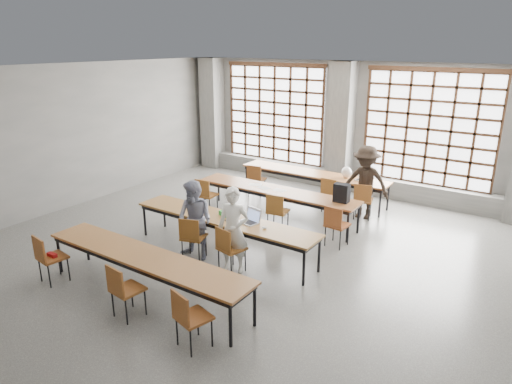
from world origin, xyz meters
TOP-DOWN VIEW (x-y plane):
  - floor at (0.00, 0.00)m, footprint 11.00×11.00m
  - ceiling at (0.00, 0.00)m, footprint 11.00×11.00m
  - wall_back at (0.00, 5.50)m, footprint 10.00×0.00m
  - wall_left at (-5.00, 0.00)m, footprint 0.00×11.00m
  - column_left at (-4.50, 5.22)m, footprint 0.60×0.55m
  - column_mid at (0.00, 5.22)m, footprint 0.60×0.55m
  - window_left at (-2.25, 5.42)m, footprint 3.32×0.12m
  - window_right at (2.25, 5.42)m, footprint 3.32×0.12m
  - sill_ledge at (0.00, 5.30)m, footprint 9.80×0.35m
  - desk_row_a at (-0.17, 3.99)m, footprint 4.00×0.70m
  - desk_row_b at (-0.23, 2.24)m, footprint 4.00×0.70m
  - desk_row_c at (-0.14, 0.16)m, footprint 4.00×0.70m
  - desk_row_d at (-0.18, -1.85)m, footprint 4.00×0.70m
  - chair_back_left at (-1.55, 3.36)m, footprint 0.50×0.50m
  - chair_back_mid at (0.63, 3.36)m, footprint 0.43×0.44m
  - chair_back_right at (1.45, 3.36)m, footprint 0.51×0.51m
  - chair_mid_left at (-1.83, 1.61)m, footprint 0.46×0.47m
  - chair_mid_centre at (0.18, 1.61)m, footprint 0.48×0.48m
  - chair_mid_right at (1.56, 1.61)m, footprint 0.45×0.46m
  - chair_front_left at (-0.42, -0.46)m, footprint 0.53×0.53m
  - chair_front_right at (0.44, -0.46)m, footprint 0.50×0.50m
  - chair_near_left at (-1.89, -2.47)m, footprint 0.47×0.48m
  - chair_near_mid at (0.01, -2.48)m, footprint 0.46×0.47m
  - chair_near_right at (1.30, -2.47)m, footprint 0.52×0.52m
  - student_male at (0.46, -0.34)m, footprint 0.67×0.54m
  - student_female at (-0.44, -0.34)m, footprint 0.75×0.59m
  - student_back at (1.43, 3.49)m, footprint 1.17×0.74m
  - laptop_front at (0.42, 0.27)m, footprint 0.41×0.37m
  - laptop_back at (1.19, 4.10)m, footprint 0.39×0.34m
  - mouse at (0.81, 0.14)m, footprint 0.11×0.08m
  - green_box at (-0.19, 0.24)m, footprint 0.26×0.15m
  - phone at (0.04, 0.06)m, footprint 0.14×0.08m
  - paper_sheet_a at (-0.83, 2.29)m, footprint 0.36×0.32m
  - paper_sheet_b at (-0.53, 2.19)m, footprint 0.34×0.27m
  - paper_sheet_c at (-0.13, 2.24)m, footprint 0.30×0.22m
  - backpack at (1.37, 2.29)m, footprint 0.32×0.21m
  - plastic_bag at (0.73, 4.04)m, footprint 0.31×0.27m
  - red_pouch at (-1.88, -2.40)m, footprint 0.20×0.08m

SIDE VIEW (x-z plane):
  - floor at x=0.00m, z-range 0.00..0.00m
  - sill_ledge at x=0.00m, z-range 0.00..0.50m
  - red_pouch at x=-1.88m, z-range 0.47..0.53m
  - chair_back_left at x=-1.55m, z-range 0.10..0.98m
  - chair_back_mid at x=0.63m, z-range 0.10..0.98m
  - chair_back_right at x=1.45m, z-range 0.10..0.98m
  - chair_mid_left at x=-1.83m, z-range 0.10..0.98m
  - chair_mid_centre at x=0.18m, z-range 0.10..0.98m
  - chair_mid_right at x=1.56m, z-range 0.10..0.98m
  - chair_front_left at x=-0.42m, z-range 0.10..0.98m
  - chair_front_right at x=0.44m, z-range 0.10..0.98m
  - chair_near_left at x=-1.89m, z-range 0.10..0.98m
  - chair_near_mid at x=0.01m, z-range 0.10..0.98m
  - chair_near_right at x=1.30m, z-range 0.10..0.98m
  - desk_row_a at x=-0.17m, z-range 0.30..1.03m
  - desk_row_b at x=-0.23m, z-range 0.30..1.03m
  - desk_row_c at x=-0.14m, z-range 0.30..1.03m
  - desk_row_d at x=-0.18m, z-range 0.30..1.03m
  - paper_sheet_a at x=-0.83m, z-range 0.73..0.73m
  - paper_sheet_b at x=-0.53m, z-range 0.73..0.73m
  - paper_sheet_c at x=-0.13m, z-range 0.73..0.73m
  - phone at x=0.04m, z-range 0.73..0.74m
  - mouse at x=0.81m, z-range 0.73..0.77m
  - student_female at x=-0.44m, z-range 0.00..1.53m
  - green_box at x=-0.19m, z-range 0.73..0.82m
  - student_male at x=0.46m, z-range 0.00..1.57m
  - laptop_front at x=0.42m, z-range 0.66..0.92m
  - laptop_back at x=1.19m, z-range 0.66..0.92m
  - student_back at x=1.43m, z-range 0.00..1.74m
  - plastic_bag at x=0.73m, z-range 0.73..1.02m
  - backpack at x=1.37m, z-range 0.73..1.13m
  - wall_back at x=0.00m, z-range -3.25..6.75m
  - wall_left at x=-5.00m, z-range -3.75..7.25m
  - column_left at x=-4.50m, z-range 0.00..3.50m
  - column_mid at x=0.00m, z-range 0.00..3.50m
  - window_left at x=-2.25m, z-range 0.40..3.40m
  - window_right at x=2.25m, z-range 0.40..3.40m
  - ceiling at x=0.00m, z-range 3.50..3.50m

